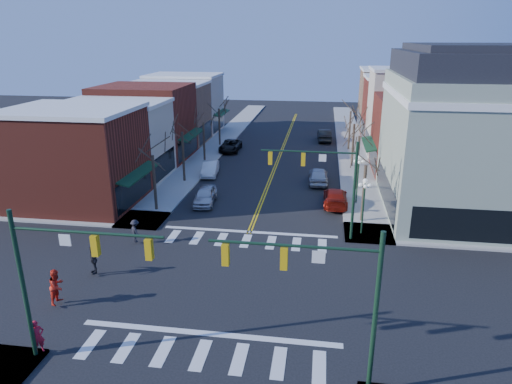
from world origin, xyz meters
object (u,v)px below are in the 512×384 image
at_px(victorian_corner, 470,133).
at_px(lamppost_corner, 364,197).
at_px(pedestrian_dark_b, 135,231).
at_px(car_right_far, 324,135).
at_px(pedestrian_red_a, 38,337).
at_px(car_left_near, 205,195).
at_px(pedestrian_red_b, 57,286).
at_px(pedestrian_dark_a, 93,259).
at_px(car_left_far, 230,146).
at_px(car_right_mid, 318,176).
at_px(lamppost_midblock, 358,171).
at_px(car_right_near, 335,197).
at_px(car_left_mid, 210,169).

distance_m(victorian_corner, lamppost_corner, 10.89).
bearing_deg(victorian_corner, pedestrian_dark_b, -157.76).
relative_size(car_right_far, pedestrian_red_a, 3.05).
height_order(car_left_near, pedestrian_red_b, pedestrian_red_b).
height_order(victorian_corner, pedestrian_dark_a, victorian_corner).
bearing_deg(pedestrian_red_a, car_left_near, 34.52).
distance_m(car_left_far, car_right_mid, 16.23).
height_order(victorian_corner, car_left_far, victorian_corner).
relative_size(lamppost_midblock, car_right_mid, 0.93).
relative_size(victorian_corner, pedestrian_red_b, 7.20).
bearing_deg(car_right_near, lamppost_midblock, -165.89).
relative_size(lamppost_midblock, pedestrian_dark_b, 2.64).
xyz_separation_m(car_left_near, car_right_mid, (9.64, 7.24, 0.06)).
bearing_deg(car_left_near, pedestrian_red_a, -102.10).
distance_m(car_left_far, car_right_far, 13.97).
relative_size(lamppost_midblock, car_left_near, 1.01).
xyz_separation_m(car_left_mid, pedestrian_red_b, (-2.28, -24.91, 0.44)).
height_order(lamppost_midblock, pedestrian_red_a, lamppost_midblock).
bearing_deg(car_left_mid, pedestrian_red_a, -98.57).
xyz_separation_m(car_right_near, pedestrian_red_b, (-15.08, -17.84, 0.42)).
height_order(car_left_far, car_right_near, car_right_near).
relative_size(pedestrian_dark_a, pedestrian_dark_b, 1.12).
xyz_separation_m(car_right_near, pedestrian_dark_b, (-13.97, -9.88, 0.25)).
distance_m(lamppost_corner, car_right_far, 31.55).
bearing_deg(pedestrian_dark_a, car_right_mid, 107.34).
bearing_deg(victorian_corner, car_left_far, 142.28).
height_order(victorian_corner, pedestrian_red_b, victorian_corner).
distance_m(car_right_near, car_right_far, 25.32).
relative_size(car_left_far, car_right_near, 1.02).
height_order(victorian_corner, car_left_mid, victorian_corner).
bearing_deg(car_right_near, pedestrian_dark_b, 35.07).
height_order(victorian_corner, car_right_far, victorian_corner).
bearing_deg(car_left_mid, pedestrian_dark_b, -100.73).
bearing_deg(lamppost_midblock, car_left_near, -172.40).
bearing_deg(car_left_far, pedestrian_red_a, -92.18).
bearing_deg(pedestrian_dark_b, lamppost_corner, -123.14).
relative_size(car_left_near, pedestrian_red_b, 2.18).
relative_size(car_right_mid, car_right_far, 0.94).
bearing_deg(car_left_mid, car_left_far, 83.21).
bearing_deg(pedestrian_dark_a, car_left_far, 136.67).
distance_m(car_left_mid, pedestrian_red_b, 25.02).
relative_size(car_left_mid, pedestrian_dark_b, 2.60).
distance_m(lamppost_midblock, pedestrian_red_a, 27.17).
xyz_separation_m(car_left_near, pedestrian_dark_b, (-2.77, -8.61, 0.24)).
height_order(car_right_near, pedestrian_dark_b, pedestrian_dark_b).
relative_size(car_right_near, pedestrian_red_b, 2.49).
bearing_deg(lamppost_midblock, pedestrian_red_a, -124.89).
relative_size(car_right_far, pedestrian_dark_b, 3.01).
bearing_deg(pedestrian_red_b, car_right_mid, -25.98).
relative_size(lamppost_midblock, car_left_far, 0.86).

